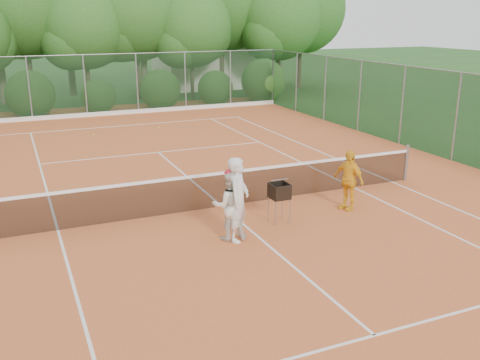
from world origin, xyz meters
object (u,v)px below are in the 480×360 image
(player_center_grp, at_px, (230,205))
(ball_hopper, at_px, (279,192))
(player_white, at_px, (238,200))
(player_yellow, at_px, (348,180))

(player_center_grp, height_order, ball_hopper, player_center_grp)
(player_white, distance_m, player_yellow, 3.44)
(player_center_grp, bearing_deg, ball_hopper, 17.18)
(player_center_grp, distance_m, ball_hopper, 1.54)
(player_yellow, bearing_deg, player_center_grp, -96.72)
(player_yellow, relative_size, ball_hopper, 1.60)
(player_yellow, xyz_separation_m, ball_hopper, (-2.05, -0.14, -0.01))
(player_center_grp, xyz_separation_m, ball_hopper, (1.47, 0.45, -0.02))
(player_white, xyz_separation_m, player_yellow, (3.36, 0.71, -0.16))
(player_white, height_order, player_yellow, player_white)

